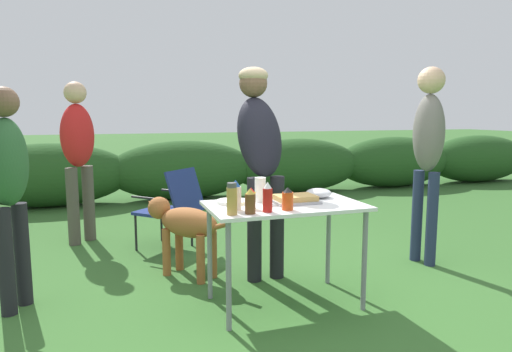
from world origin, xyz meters
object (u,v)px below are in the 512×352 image
object	(u,v)px
spice_jar	(232,199)
standing_person_in_dark_puffer	(78,147)
food_tray	(295,199)
mustard_bottle	(251,199)
plate_stack	(232,202)
standing_person_in_olive_jacket	(428,143)
ketchup_bottle	(268,198)
beer_bottle	(250,202)
dog	(184,225)
camp_chair_green_behind_table	(172,205)
hot_sauce_bottle	(288,199)
paper_cup_stack	(260,190)
folding_table	(285,215)
standing_person_with_beanie	(260,145)
standing_person_in_red_jacket	(8,177)
mixing_bowl	(319,193)
mayo_bottle	(236,196)

from	to	relation	value
spice_jar	standing_person_in_dark_puffer	xyz separation A→B (m)	(-1.01, 2.41, 0.19)
food_tray	mustard_bottle	bearing A→B (deg)	-166.57
plate_stack	standing_person_in_olive_jacket	bearing A→B (deg)	9.12
ketchup_bottle	standing_person_in_dark_puffer	xyz separation A→B (m)	(-1.25, 2.40, 0.19)
beer_bottle	dog	distance (m)	1.14
standing_person_in_olive_jacket	dog	distance (m)	2.29
camp_chair_green_behind_table	beer_bottle	bearing A→B (deg)	-126.37
mustard_bottle	hot_sauce_bottle	bearing A→B (deg)	-29.61
paper_cup_stack	beer_bottle	bearing A→B (deg)	-118.38
folding_table	standing_person_in_dark_puffer	distance (m)	2.66
paper_cup_stack	folding_table	bearing A→B (deg)	-41.50
mustard_bottle	standing_person_with_beanie	bearing A→B (deg)	66.88
food_tray	beer_bottle	world-z (taller)	beer_bottle
camp_chair_green_behind_table	standing_person_with_beanie	bearing A→B (deg)	-101.54
food_tray	dog	xyz separation A→B (m)	(-0.67, 0.81, -0.32)
hot_sauce_bottle	standing_person_in_red_jacket	distance (m)	1.91
paper_cup_stack	standing_person_in_red_jacket	size ratio (longest dim) A/B	0.12
hot_sauce_bottle	standing_person_with_beanie	xyz separation A→B (m)	(0.09, 0.84, 0.30)
plate_stack	mixing_bowl	size ratio (longest dim) A/B	1.15
paper_cup_stack	mustard_bottle	distance (m)	0.24
paper_cup_stack	mayo_bottle	world-z (taller)	mayo_bottle
food_tray	spice_jar	distance (m)	0.59
plate_stack	paper_cup_stack	size ratio (longest dim) A/B	1.25
folding_table	paper_cup_stack	world-z (taller)	paper_cup_stack
mustard_bottle	standing_person_in_olive_jacket	bearing A→B (deg)	15.82
ketchup_bottle	mixing_bowl	bearing A→B (deg)	33.54
mustard_bottle	dog	distance (m)	1.01
hot_sauce_bottle	food_tray	bearing A→B (deg)	55.03
mayo_bottle	standing_person_with_beanie	distance (m)	0.89
ketchup_bottle	standing_person_with_beanie	distance (m)	0.93
mixing_bowl	camp_chair_green_behind_table	size ratio (longest dim) A/B	0.23
standing_person_with_beanie	hot_sauce_bottle	bearing A→B (deg)	-101.18
ketchup_bottle	standing_person_in_olive_jacket	world-z (taller)	standing_person_in_olive_jacket
food_tray	mixing_bowl	xyz separation A→B (m)	(0.25, 0.14, 0.01)
folding_table	mayo_bottle	xyz separation A→B (m)	(-0.39, -0.09, 0.17)
folding_table	camp_chair_green_behind_table	bearing A→B (deg)	109.73
ketchup_bottle	hot_sauce_bottle	bearing A→B (deg)	6.60
standing_person_with_beanie	standing_person_in_red_jacket	world-z (taller)	standing_person_with_beanie
food_tray	camp_chair_green_behind_table	xyz separation A→B (m)	(-0.66, 1.58, -0.30)
spice_jar	paper_cup_stack	bearing A→B (deg)	48.05
ketchup_bottle	hot_sauce_bottle	distance (m)	0.15
paper_cup_stack	plate_stack	bearing A→B (deg)	174.39
standing_person_in_olive_jacket	camp_chair_green_behind_table	size ratio (longest dim) A/B	2.15
plate_stack	mustard_bottle	size ratio (longest dim) A/B	1.57
folding_table	food_tray	xyz separation A→B (m)	(0.09, 0.02, 0.10)
spice_jar	standing_person_in_olive_jacket	distance (m)	2.14
paper_cup_stack	camp_chair_green_behind_table	distance (m)	1.58
standing_person_in_dark_puffer	mustard_bottle	bearing A→B (deg)	-106.82
mustard_bottle	spice_jar	bearing A→B (deg)	-139.92
hot_sauce_bottle	camp_chair_green_behind_table	distance (m)	1.89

